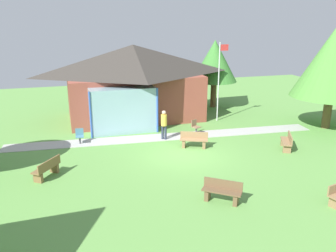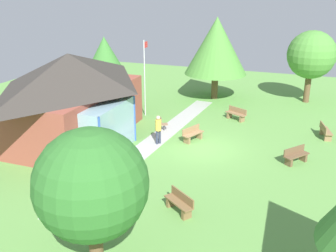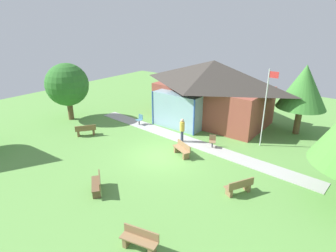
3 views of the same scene
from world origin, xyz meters
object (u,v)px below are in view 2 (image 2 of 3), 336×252
Objects in this scene: visitor_on_path at (158,128)px; flagpole at (145,75)px; bench_mid_left at (180,203)px; patio_chair_west at (109,170)px; pavilion at (73,95)px; bench_front_right at (325,131)px; bench_rear_near_path at (193,134)px; bench_mid_right at (236,114)px; tree_east_hedge at (216,46)px; tree_behind_pavilion_right at (105,58)px; bench_front_center at (296,156)px; tree_far_east at (311,55)px; tree_west_hedge at (91,185)px; patio_chair_lawn_spare at (163,125)px.

flagpole is at bearing -111.74° from visitor_on_path.
patio_chair_west is at bearing 14.49° from bench_mid_left.
pavilion is 5.67× the size of visitor_on_path.
flagpole reaches higher than visitor_on_path.
bench_front_right is 1.81× the size of patio_chair_west.
bench_rear_near_path is (-3.44, -4.53, -2.52)m from flagpole.
patio_chair_west reaches higher than bench_mid_right.
flagpole is 3.45× the size of bench_mid_right.
tree_east_hedge reaches higher than bench_mid_left.
bench_mid_right is 10.51m from tree_behind_pavilion_right.
pavilion is 6.70× the size of bench_mid_left.
tree_east_hedge is (11.33, -5.81, 1.59)m from pavilion.
bench_rear_near_path is at bearing -119.75° from tree_behind_pavilion_right.
bench_rear_near_path is 10.09m from tree_behind_pavilion_right.
tree_behind_pavilion_right is at bearing -95.94° from bench_rear_near_path.
bench_front_center is at bearing 154.10° from bench_mid_right.
bench_mid_left is at bearing 166.76° from tree_far_east.
bench_rear_near_path and bench_front_center have the same top height.
bench_front_center is at bearing 123.55° from patio_chair_west.
visitor_on_path is 14.63m from tree_far_east.
tree_behind_pavilion_right is (5.95, 6.61, 2.58)m from visitor_on_path.
bench_front_right is 10.13m from visitor_on_path.
patio_chair_west is 6.76m from tree_west_hedge.
tree_far_east is (7.45, -10.60, 0.79)m from flagpole.
tree_behind_pavilion_right is at bearing -108.65° from bench_front_right.
bench_rear_near_path is 12.90m from tree_far_east.
tree_far_east is at bearing -54.90° from flagpole.
bench_front_center is (-4.31, 1.48, 0.00)m from bench_front_right.
bench_rear_near_path is 1.80× the size of patio_chair_lawn_spare.
flagpole is at bearing 125.10° from tree_far_east.
tree_behind_pavilion_right is at bearing -74.41° from bench_front_center.
flagpole is 4.23m from patio_chair_lawn_spare.
flagpole is 7.06m from tree_east_hedge.
bench_mid_right and bench_front_right have the same top height.
patio_chair_lawn_spare is at bearing -177.96° from patio_chair_west.
bench_mid_right is at bearing -117.32° from bench_front_right.
bench_mid_left is at bearing -170.84° from tree_east_hedge.
bench_mid_left is 7.24m from visitor_on_path.
bench_front_right and bench_mid_left have the same top height.
visitor_on_path is (4.71, -0.67, 0.61)m from patio_chair_west.
tree_west_hedge is at bearing -176.60° from tree_east_hedge.
bench_mid_right is at bearing -105.96° from bench_front_center.
bench_rear_near_path is at bearing 161.40° from patio_chair_west.
bench_front_right and bench_rear_near_path have the same top height.
visitor_on_path is 0.33× the size of tree_behind_pavilion_right.
flagpole is at bearing -163.74° from patio_chair_west.
bench_mid_right is at bearing -78.85° from flagpole.
bench_front_right is at bearing -126.37° from tree_east_hedge.
patio_chair_west and patio_chair_lawn_spare have the same top height.
tree_west_hedge is (-20.97, -1.24, -1.21)m from tree_east_hedge.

